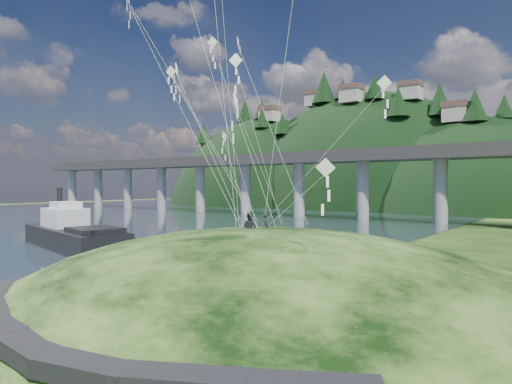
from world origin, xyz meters
The scene contains 10 objects.
ground centered at (0.00, 0.00, 0.00)m, with size 320.00×320.00×0.00m, color black.
water centered at (-72.00, 30.00, 0.01)m, with size 240.00×240.00×0.00m, color #2A3B4E.
grass_hill centered at (8.00, 2.00, -1.50)m, with size 36.00×32.00×13.00m.
footpath centered at (7.46, -9.74, 2.08)m, with size 22.29×5.84×0.83m.
bridge centered at (-26.46, 70.07, 9.70)m, with size 160.00×11.00×15.00m.
far_ridge centered at (-43.58, 122.17, -7.44)m, with size 153.00×70.00×94.50m.
work_barge centered at (-26.52, 10.86, 1.78)m, with size 20.97×9.79×7.09m.
wooden_dock centered at (-6.63, 4.79, 0.39)m, with size 12.55×5.50×0.89m.
kite_flyers centered at (6.42, 2.61, 5.87)m, with size 0.92×2.21×1.88m.
kite_swarm centered at (4.03, 1.87, 17.15)m, with size 17.08×13.75×20.35m.
Camera 1 is at (22.62, -18.72, 7.54)m, focal length 32.00 mm.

